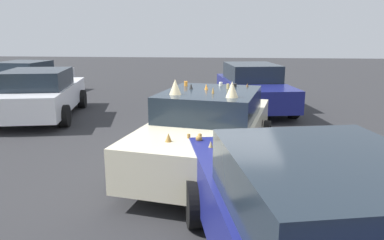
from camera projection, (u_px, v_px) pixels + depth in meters
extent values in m
plane|color=#2D2D30|center=(208.00, 166.00, 7.03)|extent=(60.00, 60.00, 0.00)
cube|color=beige|center=(208.00, 135.00, 6.89)|extent=(4.70, 2.64, 0.68)
cube|color=#1E2833|center=(210.00, 104.00, 6.88)|extent=(2.23, 2.02, 0.48)
cylinder|color=black|center=(247.00, 184.00, 5.42)|extent=(0.67, 0.34, 0.64)
cylinder|color=black|center=(131.00, 171.00, 5.93)|extent=(0.67, 0.34, 0.64)
cylinder|color=black|center=(265.00, 135.00, 7.98)|extent=(0.67, 0.34, 0.64)
cylinder|color=black|center=(183.00, 129.00, 8.49)|extent=(0.67, 0.34, 0.64)
ellipsoid|color=black|center=(246.00, 156.00, 5.21)|extent=(0.12, 0.04, 0.13)
ellipsoid|color=black|center=(262.00, 123.00, 7.40)|extent=(0.18, 0.05, 0.14)
ellipsoid|color=black|center=(157.00, 130.00, 6.85)|extent=(0.18, 0.05, 0.15)
ellipsoid|color=black|center=(144.00, 135.00, 6.31)|extent=(0.12, 0.04, 0.13)
ellipsoid|color=black|center=(164.00, 128.00, 7.25)|extent=(0.16, 0.05, 0.10)
ellipsoid|color=black|center=(257.00, 148.00, 6.68)|extent=(0.20, 0.06, 0.11)
ellipsoid|color=black|center=(161.00, 125.00, 7.04)|extent=(0.19, 0.06, 0.11)
ellipsoid|color=black|center=(162.00, 130.00, 7.14)|extent=(0.12, 0.04, 0.09)
ellipsoid|color=black|center=(187.00, 120.00, 8.71)|extent=(0.14, 0.05, 0.11)
ellipsoid|color=black|center=(163.00, 126.00, 7.18)|extent=(0.20, 0.06, 0.11)
ellipsoid|color=black|center=(167.00, 134.00, 7.44)|extent=(0.16, 0.05, 0.11)
ellipsoid|color=black|center=(184.00, 114.00, 8.48)|extent=(0.11, 0.04, 0.15)
cylinder|color=#A87A38|center=(189.00, 136.00, 5.50)|extent=(0.05, 0.05, 0.06)
cone|color=#A87A38|center=(168.00, 137.00, 5.32)|extent=(0.14, 0.14, 0.13)
sphere|color=#A87A38|center=(199.00, 139.00, 5.31)|extent=(0.10, 0.10, 0.10)
cone|color=tan|center=(211.00, 145.00, 4.99)|extent=(0.11, 0.11, 0.11)
cylinder|color=#A87A38|center=(223.00, 138.00, 5.39)|extent=(0.12, 0.12, 0.08)
sphere|color=#A87A38|center=(200.00, 135.00, 5.54)|extent=(0.06, 0.06, 0.06)
cylinder|color=orange|center=(186.00, 84.00, 7.45)|extent=(0.09, 0.09, 0.10)
cone|color=#51381E|center=(247.00, 85.00, 7.38)|extent=(0.06, 0.06, 0.07)
cone|color=black|center=(191.00, 86.00, 7.06)|extent=(0.10, 0.10, 0.11)
cylinder|color=black|center=(235.00, 85.00, 7.35)|extent=(0.11, 0.11, 0.06)
cylinder|color=silver|center=(221.00, 84.00, 7.47)|extent=(0.10, 0.10, 0.08)
cylinder|color=tan|center=(228.00, 86.00, 7.11)|extent=(0.07, 0.07, 0.10)
cone|color=#A87A38|center=(213.00, 90.00, 6.56)|extent=(0.06, 0.06, 0.12)
cone|color=orange|center=(206.00, 87.00, 6.97)|extent=(0.08, 0.08, 0.11)
cone|color=beige|center=(232.00, 89.00, 6.16)|extent=(0.21, 0.21, 0.27)
cone|color=beige|center=(175.00, 87.00, 6.43)|extent=(0.21, 0.21, 0.27)
cube|color=silver|center=(31.00, 80.00, 14.60)|extent=(4.06, 2.03, 0.68)
cube|color=#1E2833|center=(24.00, 67.00, 14.09)|extent=(1.75, 1.71, 0.44)
cylinder|color=black|center=(30.00, 83.00, 15.98)|extent=(0.65, 0.27, 0.63)
cylinder|color=black|center=(68.00, 84.00, 15.69)|extent=(0.65, 0.27, 0.63)
cylinder|color=black|center=(34.00, 93.00, 13.35)|extent=(0.65, 0.27, 0.63)
cube|color=navy|center=(253.00, 91.00, 12.05)|extent=(4.72, 2.47, 0.65)
cube|color=#1E2833|center=(252.00, 72.00, 12.18)|extent=(2.30, 1.89, 0.53)
cylinder|color=black|center=(293.00, 107.00, 10.84)|extent=(0.68, 0.33, 0.65)
cylinder|color=black|center=(236.00, 108.00, 10.69)|extent=(0.68, 0.33, 0.65)
cylinder|color=black|center=(266.00, 92.00, 13.54)|extent=(0.68, 0.33, 0.65)
cylinder|color=black|center=(220.00, 93.00, 13.38)|extent=(0.68, 0.33, 0.65)
cube|color=navy|center=(305.00, 232.00, 3.54)|extent=(4.62, 2.63, 0.70)
cube|color=#1E2833|center=(328.00, 187.00, 3.06)|extent=(2.25, 1.98, 0.53)
cylinder|color=black|center=(195.00, 203.00, 4.80)|extent=(0.67, 0.35, 0.64)
cylinder|color=black|center=(324.00, 196.00, 5.02)|extent=(0.67, 0.35, 0.64)
cube|color=white|center=(42.00, 97.00, 10.93)|extent=(4.47, 2.58, 0.68)
cube|color=#1E2833|center=(37.00, 79.00, 10.47)|extent=(2.24, 2.00, 0.51)
cylinder|color=black|center=(25.00, 100.00, 12.16)|extent=(0.63, 0.34, 0.60)
cylinder|color=black|center=(82.00, 99.00, 12.36)|extent=(0.63, 0.34, 0.60)
cylinder|color=black|center=(65.00, 116.00, 9.84)|extent=(0.63, 0.34, 0.60)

